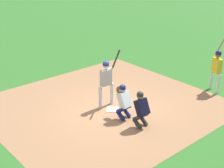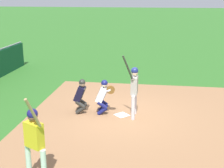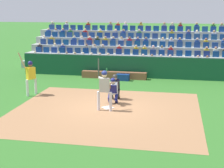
{
  "view_description": "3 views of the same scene",
  "coord_description": "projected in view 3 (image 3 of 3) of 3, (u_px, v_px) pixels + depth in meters",
  "views": [
    {
      "loc": [
        -7.16,
        -8.23,
        5.69
      ],
      "look_at": [
        -0.21,
        -0.21,
        1.18
      ],
      "focal_mm": 52.51,
      "sensor_mm": 36.0,
      "label": 1
    },
    {
      "loc": [
        10.69,
        1.26,
        4.31
      ],
      "look_at": [
        -0.19,
        -0.39,
        1.11
      ],
      "focal_mm": 51.23,
      "sensor_mm": 36.0,
      "label": 2
    },
    {
      "loc": [
        -3.0,
        14.48,
        4.52
      ],
      "look_at": [
        -0.19,
        -0.01,
        1.13
      ],
      "focal_mm": 54.33,
      "sensor_mm": 36.0,
      "label": 3
    }
  ],
  "objects": [
    {
      "name": "equipment_duffel_bag",
      "position": [
        123.0,
        77.0,
        21.07
      ],
      "size": [
        0.81,
        0.4,
        0.4
      ],
      "primitive_type": "cube",
      "rotation": [
        0.0,
        0.0,
        -0.06
      ],
      "color": "navy",
      "rests_on": "ground_plane"
    },
    {
      "name": "on_deck_batter",
      "position": [
        30.0,
        74.0,
        17.42
      ],
      "size": [
        0.81,
        0.65,
        2.23
      ],
      "color": "silver",
      "rests_on": "ground_plane"
    },
    {
      "name": "infield_dirt_patch",
      "position": [
        105.0,
        111.0,
        14.95
      ],
      "size": [
        8.23,
        7.69,
        0.01
      ],
      "primitive_type": "cube",
      "rotation": [
        0.0,
        0.0,
        0.0
      ],
      "color": "#9B6E48",
      "rests_on": "ground_plane"
    },
    {
      "name": "batter_at_plate",
      "position": [
        104.0,
        86.0,
        14.77
      ],
      "size": [
        0.73,
        0.53,
        2.28
      ],
      "color": "silver",
      "rests_on": "ground_plane"
    },
    {
      "name": "dugout_wall",
      "position": [
        129.0,
        67.0,
        21.93
      ],
      "size": [
        14.43,
        0.24,
        1.44
      ],
      "color": "#104429",
      "rests_on": "ground_plane"
    },
    {
      "name": "dugout_bench",
      "position": [
        114.0,
        75.0,
        21.68
      ],
      "size": [
        4.18,
        0.4,
        0.44
      ],
      "primitive_type": "cube",
      "color": "brown",
      "rests_on": "ground_plane"
    },
    {
      "name": "water_bottle_on_bench",
      "position": [
        107.0,
        70.0,
        21.71
      ],
      "size": [
        0.07,
        0.07,
        0.21
      ],
      "primitive_type": "cylinder",
      "color": "green",
      "rests_on": "dugout_bench"
    },
    {
      "name": "bleacher_stand",
      "position": [
        138.0,
        52.0,
        26.59
      ],
      "size": [
        16.91,
        4.92,
        3.29
      ],
      "color": "#969F99",
      "rests_on": "ground_plane"
    },
    {
      "name": "ground_plane",
      "position": [
        108.0,
        108.0,
        15.43
      ],
      "size": [
        160.0,
        160.0,
        0.0
      ],
      "primitive_type": "plane",
      "color": "#2F6925"
    },
    {
      "name": "home_plate_marker",
      "position": [
        108.0,
        108.0,
        15.42
      ],
      "size": [
        0.62,
        0.62,
        0.02
      ],
      "primitive_type": "cube",
      "rotation": [
        0.0,
        0.0,
        0.79
      ],
      "color": "white",
      "rests_on": "infield_dirt_patch"
    },
    {
      "name": "catcher_crouching",
      "position": [
        113.0,
        89.0,
        15.92
      ],
      "size": [
        0.49,
        0.74,
        1.29
      ],
      "color": "navy",
      "rests_on": "ground_plane"
    },
    {
      "name": "home_plate_umpire",
      "position": [
        115.0,
        85.0,
        16.71
      ],
      "size": [
        0.48,
        0.48,
        1.29
      ],
      "color": "#2A2A26",
      "rests_on": "ground_plane"
    }
  ]
}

